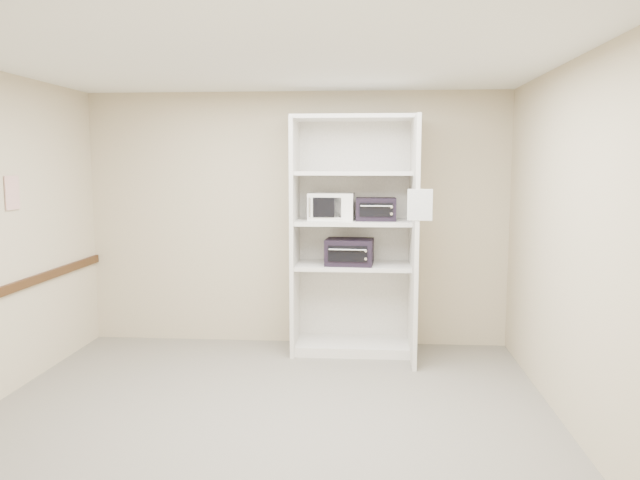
# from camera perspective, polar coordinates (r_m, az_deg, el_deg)

# --- Properties ---
(floor) EXTENTS (4.50, 4.00, 0.01)m
(floor) POSITION_cam_1_polar(r_m,az_deg,el_deg) (5.09, -4.80, -15.50)
(floor) COLOR slate
(floor) RESTS_ON ground
(ceiling) EXTENTS (4.50, 4.00, 0.01)m
(ceiling) POSITION_cam_1_polar(r_m,az_deg,el_deg) (4.76, -5.14, 16.10)
(ceiling) COLOR white
(wall_back) EXTENTS (4.50, 0.02, 2.70)m
(wall_back) POSITION_cam_1_polar(r_m,az_deg,el_deg) (6.71, -2.18, 1.91)
(wall_back) COLOR tan
(wall_back) RESTS_ON ground
(wall_front) EXTENTS (4.50, 0.02, 2.70)m
(wall_front) POSITION_cam_1_polar(r_m,az_deg,el_deg) (2.81, -11.65, -5.35)
(wall_front) COLOR tan
(wall_front) RESTS_ON ground
(wall_right) EXTENTS (0.02, 4.00, 2.70)m
(wall_right) POSITION_cam_1_polar(r_m,az_deg,el_deg) (4.90, 21.96, -0.47)
(wall_right) COLOR tan
(wall_right) RESTS_ON ground
(shelving_unit) EXTENTS (1.24, 0.92, 2.42)m
(shelving_unit) POSITION_cam_1_polar(r_m,az_deg,el_deg) (6.39, 3.46, -0.33)
(shelving_unit) COLOR white
(shelving_unit) RESTS_ON floor
(microwave) EXTENTS (0.47, 0.36, 0.28)m
(microwave) POSITION_cam_1_polar(r_m,az_deg,el_deg) (6.42, 1.05, 3.10)
(microwave) COLOR white
(microwave) RESTS_ON shelving_unit
(toaster_oven_upper) EXTENTS (0.40, 0.30, 0.23)m
(toaster_oven_upper) POSITION_cam_1_polar(r_m,az_deg,el_deg) (6.36, 5.13, 2.83)
(toaster_oven_upper) COLOR black
(toaster_oven_upper) RESTS_ON shelving_unit
(toaster_oven_lower) EXTENTS (0.50, 0.39, 0.26)m
(toaster_oven_lower) POSITION_cam_1_polar(r_m,az_deg,el_deg) (6.35, 2.71, -1.09)
(toaster_oven_lower) COLOR black
(toaster_oven_lower) RESTS_ON shelving_unit
(paper_sign) EXTENTS (0.22, 0.02, 0.28)m
(paper_sign) POSITION_cam_1_polar(r_m,az_deg,el_deg) (5.74, 9.12, 3.19)
(paper_sign) COLOR white
(paper_sign) RESTS_ON shelving_unit
(wall_poster) EXTENTS (0.01, 0.21, 0.29)m
(wall_poster) POSITION_cam_1_polar(r_m,az_deg,el_deg) (5.90, -26.32, 3.90)
(wall_poster) COLOR silver
(wall_poster) RESTS_ON wall_left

